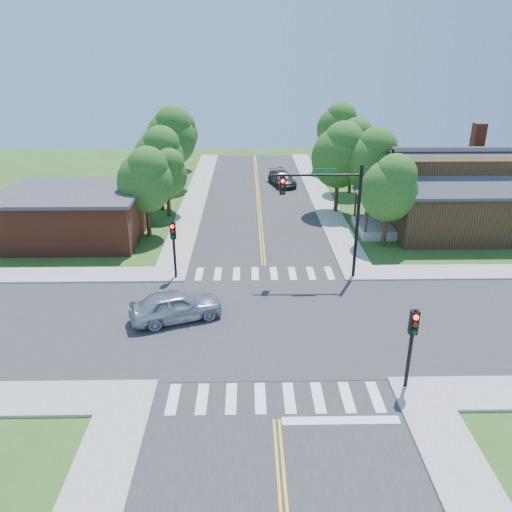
{
  "coord_description": "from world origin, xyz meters",
  "views": [
    {
      "loc": [
        -1.08,
        -22.98,
        13.38
      ],
      "look_at": [
        -0.59,
        3.95,
        2.2
      ],
      "focal_mm": 35.0,
      "sensor_mm": 36.0,
      "label": 1
    }
  ],
  "objects_px": {
    "car_dgrey": "(282,179)",
    "car_silver": "(176,306)",
    "signal_pole_nw": "(173,239)",
    "house_ne": "(456,190)",
    "signal_pole_se": "(412,335)",
    "signal_mast_ne": "(331,204)"
  },
  "relations": [
    {
      "from": "signal_mast_ne",
      "to": "house_ne",
      "type": "xyz_separation_m",
      "value": [
        11.19,
        8.65,
        -1.52
      ]
    },
    {
      "from": "signal_mast_ne",
      "to": "signal_pole_nw",
      "type": "xyz_separation_m",
      "value": [
        -9.51,
        -0.01,
        -2.19
      ]
    },
    {
      "from": "signal_mast_ne",
      "to": "signal_pole_se",
      "type": "height_order",
      "value": "signal_mast_ne"
    },
    {
      "from": "signal_pole_se",
      "to": "signal_pole_nw",
      "type": "bearing_deg",
      "value": 135.0
    },
    {
      "from": "signal_pole_nw",
      "to": "house_ne",
      "type": "height_order",
      "value": "house_ne"
    },
    {
      "from": "signal_pole_nw",
      "to": "car_silver",
      "type": "distance_m",
      "value": 5.51
    },
    {
      "from": "house_ne",
      "to": "signal_pole_se",
      "type": "bearing_deg",
      "value": -115.58
    },
    {
      "from": "car_silver",
      "to": "car_dgrey",
      "type": "xyz_separation_m",
      "value": [
        7.5,
        28.36,
        -0.1
      ]
    },
    {
      "from": "signal_pole_se",
      "to": "signal_mast_ne",
      "type": "bearing_deg",
      "value": 98.56
    },
    {
      "from": "car_dgrey",
      "to": "signal_pole_nw",
      "type": "bearing_deg",
      "value": -123.45
    },
    {
      "from": "signal_pole_se",
      "to": "car_silver",
      "type": "xyz_separation_m",
      "value": [
        -10.49,
        6.05,
        -1.84
      ]
    },
    {
      "from": "house_ne",
      "to": "car_dgrey",
      "type": "distance_m",
      "value": 19.36
    },
    {
      "from": "signal_pole_se",
      "to": "car_dgrey",
      "type": "distance_m",
      "value": 34.59
    },
    {
      "from": "car_silver",
      "to": "signal_pole_nw",
      "type": "bearing_deg",
      "value": -12.08
    },
    {
      "from": "signal_pole_nw",
      "to": "house_ne",
      "type": "bearing_deg",
      "value": 22.69
    },
    {
      "from": "signal_pole_se",
      "to": "car_dgrey",
      "type": "xyz_separation_m",
      "value": [
        -2.99,
        34.41,
        -1.94
      ]
    },
    {
      "from": "signal_mast_ne",
      "to": "signal_pole_se",
      "type": "distance_m",
      "value": 11.55
    },
    {
      "from": "car_silver",
      "to": "car_dgrey",
      "type": "relative_size",
      "value": 0.98
    },
    {
      "from": "house_ne",
      "to": "signal_mast_ne",
      "type": "bearing_deg",
      "value": -142.32
    },
    {
      "from": "signal_pole_se",
      "to": "car_dgrey",
      "type": "bearing_deg",
      "value": 94.96
    },
    {
      "from": "signal_mast_ne",
      "to": "house_ne",
      "type": "bearing_deg",
      "value": 37.68
    },
    {
      "from": "car_dgrey",
      "to": "car_silver",
      "type": "bearing_deg",
      "value": -118.78
    }
  ]
}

